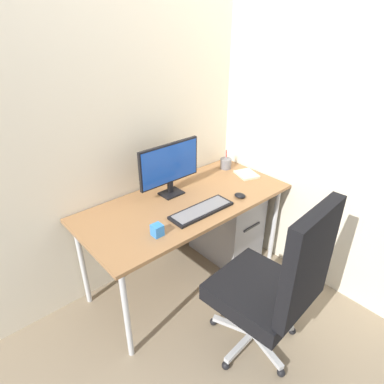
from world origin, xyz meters
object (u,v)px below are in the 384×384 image
at_px(mouse, 240,195).
at_px(desk_clamp_accessory, 157,230).
at_px(office_chair, 275,285).
at_px(notebook, 247,174).
at_px(monitor, 170,166).
at_px(pen_holder, 226,163).
at_px(keyboard, 201,210).
at_px(filing_cabinet, 226,224).

xyz_separation_m(mouse, desk_clamp_accessory, (-0.71, 0.02, 0.02)).
bearing_deg(desk_clamp_accessory, office_chair, -60.71).
bearing_deg(notebook, monitor, -175.66).
height_order(monitor, notebook, monitor).
distance_m(office_chair, pen_holder, 1.23).
relative_size(pen_holder, notebook, 0.88).
bearing_deg(keyboard, office_chair, -92.48).
relative_size(keyboard, mouse, 5.56).
relative_size(office_chair, notebook, 6.18).
bearing_deg(pen_holder, notebook, -82.49).
height_order(monitor, keyboard, monitor).
distance_m(pen_holder, notebook, 0.21).
bearing_deg(office_chair, mouse, 58.80).
bearing_deg(filing_cabinet, desk_clamp_accessory, -164.98).
bearing_deg(monitor, desk_clamp_accessory, -136.65).
bearing_deg(notebook, office_chair, -111.59).
relative_size(filing_cabinet, pen_holder, 3.68).
relative_size(monitor, keyboard, 1.08).
distance_m(keyboard, pen_holder, 0.73).
relative_size(monitor, mouse, 5.99).
distance_m(office_chair, notebook, 1.07).
bearing_deg(office_chair, desk_clamp_accessory, 119.29).
height_order(office_chair, monitor, office_chair).
relative_size(filing_cabinet, desk_clamp_accessory, 7.99).
xyz_separation_m(monitor, mouse, (0.34, -0.37, -0.21)).
distance_m(office_chair, desk_clamp_accessory, 0.74).
bearing_deg(filing_cabinet, monitor, 165.47).
distance_m(keyboard, notebook, 0.68).
distance_m(mouse, pen_holder, 0.51).
bearing_deg(filing_cabinet, mouse, -120.43).
bearing_deg(pen_holder, keyboard, -148.99).
xyz_separation_m(filing_cabinet, desk_clamp_accessory, (-0.86, -0.23, 0.46)).
bearing_deg(filing_cabinet, notebook, -12.96).
bearing_deg(mouse, filing_cabinet, 45.45).
bearing_deg(mouse, desk_clamp_accessory, 164.43).
distance_m(office_chair, keyboard, 0.67).
bearing_deg(monitor, mouse, -48.00).
xyz_separation_m(monitor, notebook, (0.65, -0.16, -0.21)).
height_order(monitor, mouse, monitor).
height_order(office_chair, mouse, office_chair).
distance_m(filing_cabinet, monitor, 0.82).
distance_m(notebook, desk_clamp_accessory, 1.05).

